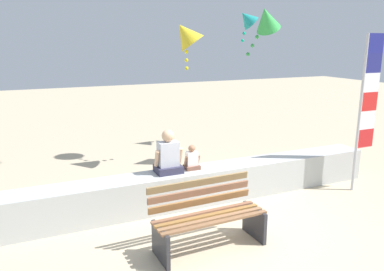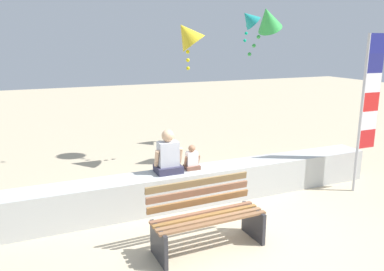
{
  "view_description": "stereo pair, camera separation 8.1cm",
  "coord_description": "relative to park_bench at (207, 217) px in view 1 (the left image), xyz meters",
  "views": [
    {
      "loc": [
        -2.71,
        -4.4,
        2.7
      ],
      "look_at": [
        -0.2,
        1.23,
        1.2
      ],
      "focal_mm": 35.86,
      "sensor_mm": 36.0,
      "label": 1
    },
    {
      "loc": [
        -2.63,
        -4.43,
        2.7
      ],
      "look_at": [
        -0.2,
        1.23,
        1.2
      ],
      "focal_mm": 35.86,
      "sensor_mm": 36.0,
      "label": 2
    }
  ],
  "objects": [
    {
      "name": "seawall_ledge",
      "position": [
        0.59,
        1.39,
        -0.11
      ],
      "size": [
        6.77,
        0.56,
        0.6
      ],
      "primitive_type": "cube",
      "color": "#B5B7B5",
      "rests_on": "ground"
    },
    {
      "name": "person_adult",
      "position": [
        -0.02,
        1.43,
        0.47
      ],
      "size": [
        0.48,
        0.35,
        0.73
      ],
      "color": "#2F2E45",
      "rests_on": "seawall_ledge"
    },
    {
      "name": "kite_green",
      "position": [
        2.64,
        2.66,
        2.75
      ],
      "size": [
        0.84,
        0.78,
        1.1
      ],
      "color": "green"
    },
    {
      "name": "park_bench",
      "position": [
        0.0,
        0.0,
        0.0
      ],
      "size": [
        1.55,
        0.65,
        0.88
      ],
      "color": "brown",
      "rests_on": "ground"
    },
    {
      "name": "kite_yellow",
      "position": [
        1.09,
        3.26,
        2.44
      ],
      "size": [
        0.91,
        0.82,
        1.12
      ],
      "color": "yellow"
    },
    {
      "name": "flag_banner",
      "position": [
        3.51,
        0.7,
        1.27
      ],
      "size": [
        0.42,
        0.05,
        2.85
      ],
      "color": "#B7B7BC",
      "rests_on": "ground"
    },
    {
      "name": "ground_plane",
      "position": [
        0.59,
        0.16,
        -0.41
      ],
      "size": [
        40.0,
        40.0,
        0.0
      ],
      "primitive_type": "plane",
      "color": "#BFAE8E"
    },
    {
      "name": "person_child",
      "position": [
        0.41,
        1.43,
        0.35
      ],
      "size": [
        0.28,
        0.2,
        0.42
      ],
      "color": "brown",
      "rests_on": "seawall_ledge"
    },
    {
      "name": "kite_teal",
      "position": [
        3.2,
        4.32,
        2.86
      ],
      "size": [
        0.66,
        0.61,
        0.86
      ],
      "color": "teal"
    }
  ]
}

